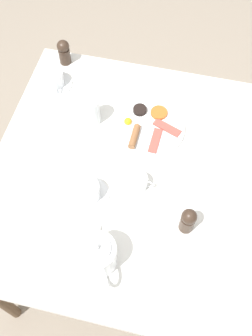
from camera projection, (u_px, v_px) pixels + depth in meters
name	position (u px, v px, depth m)	size (l,w,h in m)	color
ground_plane	(126.00, 242.00, 1.96)	(8.00, 8.00, 0.00)	gray
table	(126.00, 181.00, 1.40)	(0.92, 0.98, 0.72)	white
breakfast_plate	(146.00, 126.00, 1.41)	(0.27, 0.27, 0.04)	white
teapot_near	(98.00, 255.00, 1.13)	(0.12, 0.18, 0.13)	white
teacup_with_saucer_left	(53.00, 80.00, 1.50)	(0.14, 0.14, 0.06)	white
teacup_with_saucer_right	(87.00, 192.00, 1.26)	(0.14, 0.14, 0.06)	white
water_glass_tall	(91.00, 111.00, 1.39)	(0.06, 0.06, 0.11)	white
creamer_jug	(138.00, 182.00, 1.28)	(0.09, 0.07, 0.05)	white
pepper_grinder	(188.00, 220.00, 1.18)	(0.05, 0.05, 0.11)	#38281E
salt_grinder	(64.00, 52.00, 1.53)	(0.05, 0.05, 0.11)	#38281E
napkin_folded	(223.00, 136.00, 1.40)	(0.16, 0.18, 0.01)	white
fork_by_plate	(100.00, 81.00, 1.53)	(0.17, 0.02, 0.00)	silver
knife_by_plate	(25.00, 188.00, 1.30)	(0.10, 0.21, 0.00)	silver
spoon_for_tea	(16.00, 249.00, 1.19)	(0.14, 0.07, 0.00)	silver
fork_spare	(181.00, 279.00, 1.15)	(0.10, 0.17, 0.00)	silver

